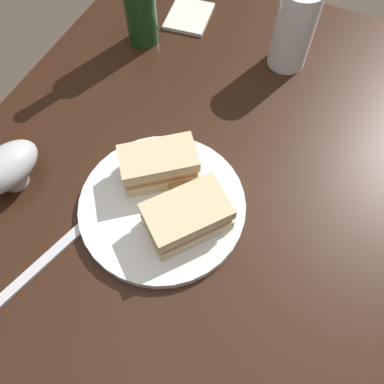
# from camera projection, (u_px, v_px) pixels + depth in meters

# --- Properties ---
(ground_plane) EXTENTS (6.00, 6.00, 0.00)m
(ground_plane) POSITION_uv_depth(u_px,v_px,m) (206.00, 302.00, 1.32)
(ground_plane) COLOR #4C4238
(dining_table) EXTENTS (1.13, 0.93, 0.76)m
(dining_table) POSITION_uv_depth(u_px,v_px,m) (211.00, 266.00, 0.99)
(dining_table) COLOR black
(dining_table) RESTS_ON ground
(plate) EXTENTS (0.27, 0.27, 0.02)m
(plate) POSITION_uv_depth(u_px,v_px,m) (162.00, 206.00, 0.64)
(plate) COLOR white
(plate) RESTS_ON dining_table
(sandwich_half_left) EXTENTS (0.14, 0.14, 0.06)m
(sandwich_half_left) POSITION_uv_depth(u_px,v_px,m) (187.00, 217.00, 0.59)
(sandwich_half_left) COLOR beige
(sandwich_half_left) RESTS_ON plate
(sandwich_half_right) EXTENTS (0.13, 0.14, 0.06)m
(sandwich_half_right) POSITION_uv_depth(u_px,v_px,m) (159.00, 165.00, 0.63)
(sandwich_half_right) COLOR beige
(sandwich_half_right) RESTS_ON plate
(potato_wedge_front) EXTENTS (0.05, 0.05, 0.02)m
(potato_wedge_front) POSITION_uv_depth(u_px,v_px,m) (173.00, 169.00, 0.65)
(potato_wedge_front) COLOR #AD702D
(potato_wedge_front) RESTS_ON plate
(potato_wedge_middle) EXTENTS (0.05, 0.05, 0.02)m
(potato_wedge_middle) POSITION_uv_depth(u_px,v_px,m) (179.00, 163.00, 0.66)
(potato_wedge_middle) COLOR gold
(potato_wedge_middle) RESTS_ON plate
(potato_wedge_back) EXTENTS (0.02, 0.05, 0.02)m
(potato_wedge_back) POSITION_uv_depth(u_px,v_px,m) (199.00, 210.00, 0.62)
(potato_wedge_back) COLOR #AD702D
(potato_wedge_back) RESTS_ON plate
(potato_wedge_left_edge) EXTENTS (0.05, 0.04, 0.02)m
(potato_wedge_left_edge) POSITION_uv_depth(u_px,v_px,m) (173.00, 160.00, 0.66)
(potato_wedge_left_edge) COLOR gold
(potato_wedge_left_edge) RESTS_ON plate
(potato_wedge_right_edge) EXTENTS (0.04, 0.06, 0.02)m
(potato_wedge_right_edge) POSITION_uv_depth(u_px,v_px,m) (174.00, 185.00, 0.64)
(potato_wedge_right_edge) COLOR #AD702D
(potato_wedge_right_edge) RESTS_ON plate
(potato_wedge_stray) EXTENTS (0.04, 0.05, 0.01)m
(potato_wedge_stray) POSITION_uv_depth(u_px,v_px,m) (190.00, 189.00, 0.64)
(potato_wedge_stray) COLOR #AD702D
(potato_wedge_stray) RESTS_ON plate
(pint_glass) EXTENTS (0.08, 0.08, 0.16)m
(pint_glass) POSITION_uv_depth(u_px,v_px,m) (295.00, 33.00, 0.75)
(pint_glass) COLOR white
(pint_glass) RESTS_ON dining_table
(gravy_boat) EXTENTS (0.14, 0.10, 0.07)m
(gravy_boat) POSITION_uv_depth(u_px,v_px,m) (5.00, 168.00, 0.63)
(gravy_boat) COLOR #B7B7BC
(gravy_boat) RESTS_ON dining_table
(napkin) EXTENTS (0.12, 0.10, 0.01)m
(napkin) POSITION_uv_depth(u_px,v_px,m) (189.00, 16.00, 0.87)
(napkin) COLOR silver
(napkin) RESTS_ON dining_table
(fork) EXTENTS (0.18, 0.07, 0.01)m
(fork) POSITION_uv_depth(u_px,v_px,m) (40.00, 265.00, 0.59)
(fork) COLOR silver
(fork) RESTS_ON dining_table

